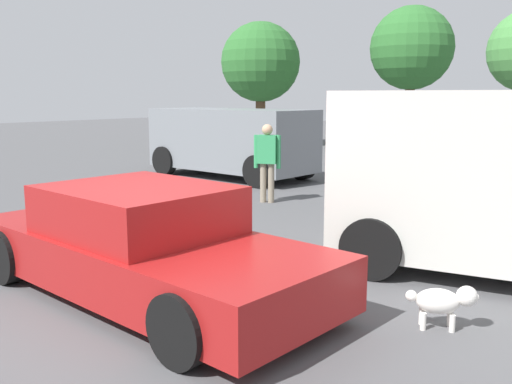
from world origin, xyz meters
TOP-DOWN VIEW (x-y plane):
  - ground_plane at (0.00, 0.00)m, footprint 80.00×80.00m
  - sedan_foreground at (-0.15, 0.12)m, footprint 4.67×2.18m
  - dog at (2.81, 1.24)m, footprint 0.61×0.42m
  - suv_dark at (-5.38, 7.81)m, footprint 4.78×2.30m
  - pedestrian at (-2.38, 5.42)m, footprint 0.53×0.37m
  - tree_back_left at (-5.09, 19.16)m, footprint 3.45×3.45m
  - tree_back_center at (-10.54, 15.93)m, footprint 3.41×3.41m

SIDE VIEW (x-z plane):
  - ground_plane at x=0.00m, z-range 0.00..0.00m
  - dog at x=2.81m, z-range 0.06..0.49m
  - sedan_foreground at x=-0.15m, z-range -0.05..1.18m
  - pedestrian at x=-2.38m, z-range 0.15..1.78m
  - suv_dark at x=-5.38m, z-range 0.09..1.94m
  - tree_back_center at x=-10.54m, z-range 0.94..6.28m
  - tree_back_left at x=-5.09m, z-range 1.19..7.07m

